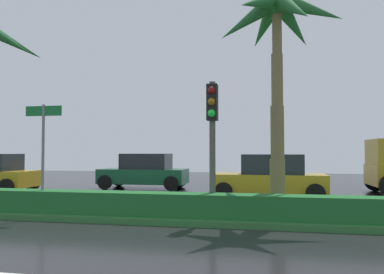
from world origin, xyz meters
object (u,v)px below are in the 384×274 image
object	(u,v)px
traffic_signal_median_right	(212,123)
street_name_sign	(43,143)
car_in_traffic_second	(144,172)
car_in_traffic_third	(270,177)
palm_tree_centre_left	(277,28)

from	to	relation	value
traffic_signal_median_right	street_name_sign	xyz separation A→B (m)	(-4.74, -0.29, -0.50)
street_name_sign	car_in_traffic_second	xyz separation A→B (m)	(0.14, 8.58, -1.25)
traffic_signal_median_right	car_in_traffic_second	distance (m)	9.64
traffic_signal_median_right	car_in_traffic_second	xyz separation A→B (m)	(-4.60, 8.28, -1.76)
car_in_traffic_second	car_in_traffic_third	distance (m)	6.82
palm_tree_centre_left	car_in_traffic_second	bearing A→B (deg)	131.04
car_in_traffic_third	car_in_traffic_second	bearing A→B (deg)	-26.55
palm_tree_centre_left	car_in_traffic_third	xyz separation A→B (m)	(-0.23, 4.22, -4.50)
car_in_traffic_second	car_in_traffic_third	bearing A→B (deg)	153.45
palm_tree_centre_left	car_in_traffic_third	bearing A→B (deg)	93.07
street_name_sign	car_in_traffic_second	size ratio (longest dim) A/B	0.70
street_name_sign	car_in_traffic_second	distance (m)	8.67
palm_tree_centre_left	street_name_sign	bearing A→B (deg)	-168.56
street_name_sign	car_in_traffic_third	distance (m)	8.43
traffic_signal_median_right	palm_tree_centre_left	bearing A→B (deg)	30.52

